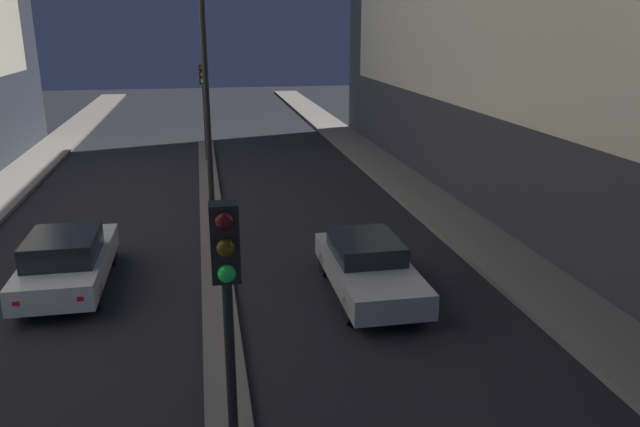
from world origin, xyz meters
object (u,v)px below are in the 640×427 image
object	(u,v)px
traffic_light_mid	(203,91)
car_left_lane	(67,260)
traffic_light_near	(228,307)
street_lamp	(205,70)
car_right_lane	(368,267)

from	to	relation	value
traffic_light_mid	car_left_lane	world-z (taller)	traffic_light_mid
traffic_light_near	street_lamp	size ratio (longest dim) A/B	0.55
traffic_light_mid	car_left_lane	xyz separation A→B (m)	(-3.74, -14.76, -2.72)
street_lamp	car_left_lane	world-z (taller)	street_lamp
street_lamp	car_left_lane	xyz separation A→B (m)	(-3.74, -1.90, -4.57)
traffic_light_mid	street_lamp	world-z (taller)	street_lamp
traffic_light_mid	street_lamp	distance (m)	12.99
street_lamp	car_left_lane	distance (m)	6.20
car_left_lane	car_right_lane	distance (m)	7.68
traffic_light_near	car_left_lane	world-z (taller)	traffic_light_near
traffic_light_near	traffic_light_mid	size ratio (longest dim) A/B	1.00
traffic_light_mid	street_lamp	size ratio (longest dim) A/B	0.55
traffic_light_near	street_lamp	xyz separation A→B (m)	(0.00, 11.17, 1.85)
traffic_light_near	car_left_lane	bearing A→B (deg)	111.98
traffic_light_mid	car_right_lane	size ratio (longest dim) A/B	0.97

